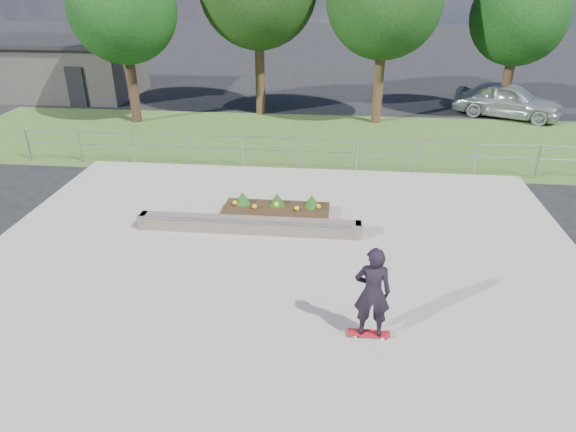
% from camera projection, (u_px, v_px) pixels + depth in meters
% --- Properties ---
extents(ground, '(120.00, 120.00, 0.00)m').
position_uv_depth(ground, '(272.00, 289.00, 11.46)').
color(ground, black).
rests_on(ground, ground).
extents(grass_verge, '(30.00, 8.00, 0.02)m').
position_uv_depth(grass_verge, '(306.00, 140.00, 21.29)').
color(grass_verge, '#375221').
rests_on(grass_verge, ground).
extents(concrete_slab, '(15.00, 15.00, 0.06)m').
position_uv_depth(concrete_slab, '(272.00, 288.00, 11.44)').
color(concrete_slab, gray).
rests_on(concrete_slab, ground).
extents(fence, '(20.06, 0.06, 1.20)m').
position_uv_depth(fence, '(300.00, 149.00, 17.83)').
color(fence, '#909498').
rests_on(fence, ground).
extents(building, '(8.40, 5.40, 3.00)m').
position_uv_depth(building, '(61.00, 67.00, 28.16)').
color(building, '#33302D').
rests_on(building, ground).
extents(tree_far_left, '(4.55, 4.55, 7.15)m').
position_uv_depth(tree_far_left, '(123.00, 9.00, 21.68)').
color(tree_far_left, black).
rests_on(tree_far_left, ground).
extents(tree_mid_right, '(4.90, 4.90, 7.70)m').
position_uv_depth(tree_mid_right, '(385.00, 0.00, 21.41)').
color(tree_mid_right, '#342514').
rests_on(tree_mid_right, ground).
extents(tree_far_right, '(4.20, 4.20, 6.60)m').
position_uv_depth(tree_far_right, '(519.00, 17.00, 22.54)').
color(tree_far_right, '#342315').
rests_on(tree_far_right, ground).
extents(grind_ledge, '(6.00, 0.44, 0.43)m').
position_uv_depth(grind_ledge, '(249.00, 225.00, 13.70)').
color(grind_ledge, brown).
rests_on(grind_ledge, concrete_slab).
extents(planter_bed, '(3.00, 1.20, 0.61)m').
position_uv_depth(planter_bed, '(276.00, 210.00, 14.61)').
color(planter_bed, black).
rests_on(planter_bed, concrete_slab).
extents(skateboarder, '(0.80, 0.46, 1.95)m').
position_uv_depth(skateboarder, '(372.00, 293.00, 9.46)').
color(skateboarder, white).
rests_on(skateboarder, concrete_slab).
extents(parked_car, '(5.18, 3.79, 1.64)m').
position_uv_depth(parked_car, '(508.00, 100.00, 24.18)').
color(parked_car, '#A2A8AC').
rests_on(parked_car, ground).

